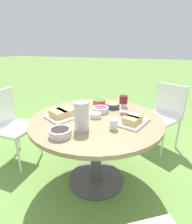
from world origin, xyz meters
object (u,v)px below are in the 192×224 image
Objects in this scene: wine_glass at (123,100)px; dining_table at (96,130)px; chair_near_left at (9,121)px; water_pitcher at (82,116)px; chair_far_back at (164,111)px.

dining_table is at bearing -40.14° from wine_glass.
chair_near_left is 1.16m from water_pitcher.
water_pitcher is at bearing -27.09° from chair_far_back.
water_pitcher is (1.28, -0.65, 0.32)m from chair_far_back.
wine_glass is at bearing 155.78° from water_pitcher.
chair_near_left is at bearing -59.65° from chair_far_back.
chair_far_back is 5.04× the size of wine_glass.
wine_glass is (0.76, -0.42, 0.33)m from chair_far_back.
wine_glass is (-0.24, 0.21, 0.25)m from dining_table.
wine_glass is (-0.51, 0.23, 0.01)m from water_pitcher.
dining_table is at bearing -31.92° from chair_far_back.
wine_glass is at bearing 139.86° from dining_table.
chair_near_left is at bearing -103.32° from water_pitcher.
dining_table is 7.08× the size of wine_glass.
wine_glass is at bearing 100.91° from chair_near_left.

